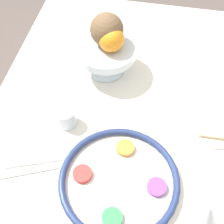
{
  "coord_description": "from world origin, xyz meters",
  "views": [
    {
      "loc": [
        -0.56,
        -0.02,
        1.57
      ],
      "look_at": [
        0.01,
        0.08,
        0.77
      ],
      "focal_mm": 50.0,
      "sensor_mm": 36.0,
      "label": 1
    }
  ],
  "objects_px": {
    "wine_glass": "(206,214)",
    "fruit_stand": "(106,52)",
    "coconut": "(107,30)",
    "bread_plate": "(213,127)",
    "orange_fruit": "(111,39)",
    "cup_near": "(66,117)",
    "seder_plate": "(119,181)"
  },
  "relations": [
    {
      "from": "coconut",
      "to": "bread_plate",
      "type": "height_order",
      "value": "coconut"
    },
    {
      "from": "fruit_stand",
      "to": "cup_near",
      "type": "height_order",
      "value": "fruit_stand"
    },
    {
      "from": "fruit_stand",
      "to": "orange_fruit",
      "type": "xyz_separation_m",
      "value": [
        -0.01,
        -0.02,
        0.07
      ]
    },
    {
      "from": "orange_fruit",
      "to": "cup_near",
      "type": "distance_m",
      "value": 0.29
    },
    {
      "from": "coconut",
      "to": "orange_fruit",
      "type": "bearing_deg",
      "value": -144.51
    },
    {
      "from": "wine_glass",
      "to": "fruit_stand",
      "type": "height_order",
      "value": "wine_glass"
    },
    {
      "from": "fruit_stand",
      "to": "bread_plate",
      "type": "bearing_deg",
      "value": -116.04
    },
    {
      "from": "orange_fruit",
      "to": "coconut",
      "type": "bearing_deg",
      "value": 35.49
    },
    {
      "from": "fruit_stand",
      "to": "orange_fruit",
      "type": "relative_size",
      "value": 2.45
    },
    {
      "from": "seder_plate",
      "to": "cup_near",
      "type": "bearing_deg",
      "value": 49.38
    },
    {
      "from": "wine_glass",
      "to": "bread_plate",
      "type": "xyz_separation_m",
      "value": [
        0.32,
        -0.04,
        -0.09
      ]
    },
    {
      "from": "wine_glass",
      "to": "fruit_stand",
      "type": "relative_size",
      "value": 0.66
    },
    {
      "from": "seder_plate",
      "to": "coconut",
      "type": "height_order",
      "value": "coconut"
    },
    {
      "from": "seder_plate",
      "to": "orange_fruit",
      "type": "relative_size",
      "value": 3.98
    },
    {
      "from": "fruit_stand",
      "to": "orange_fruit",
      "type": "distance_m",
      "value": 0.07
    },
    {
      "from": "orange_fruit",
      "to": "coconut",
      "type": "xyz_separation_m",
      "value": [
        0.03,
        0.02,
        0.01
      ]
    },
    {
      "from": "wine_glass",
      "to": "cup_near",
      "type": "height_order",
      "value": "wine_glass"
    },
    {
      "from": "wine_glass",
      "to": "coconut",
      "type": "xyz_separation_m",
      "value": [
        0.53,
        0.34,
        0.07
      ]
    },
    {
      "from": "seder_plate",
      "to": "cup_near",
      "type": "relative_size",
      "value": 5.26
    },
    {
      "from": "coconut",
      "to": "wine_glass",
      "type": "bearing_deg",
      "value": -146.81
    },
    {
      "from": "orange_fruit",
      "to": "cup_near",
      "type": "height_order",
      "value": "orange_fruit"
    },
    {
      "from": "fruit_stand",
      "to": "coconut",
      "type": "bearing_deg",
      "value": 2.95
    },
    {
      "from": "seder_plate",
      "to": "coconut",
      "type": "distance_m",
      "value": 0.49
    },
    {
      "from": "wine_glass",
      "to": "bread_plate",
      "type": "bearing_deg",
      "value": -7.26
    },
    {
      "from": "seder_plate",
      "to": "bread_plate",
      "type": "relative_size",
      "value": 2.17
    },
    {
      "from": "cup_near",
      "to": "coconut",
      "type": "bearing_deg",
      "value": -15.97
    },
    {
      "from": "seder_plate",
      "to": "wine_glass",
      "type": "height_order",
      "value": "wine_glass"
    },
    {
      "from": "coconut",
      "to": "cup_near",
      "type": "height_order",
      "value": "coconut"
    },
    {
      "from": "fruit_stand",
      "to": "orange_fruit",
      "type": "height_order",
      "value": "orange_fruit"
    },
    {
      "from": "fruit_stand",
      "to": "bread_plate",
      "type": "height_order",
      "value": "fruit_stand"
    },
    {
      "from": "wine_glass",
      "to": "orange_fruit",
      "type": "height_order",
      "value": "orange_fruit"
    },
    {
      "from": "fruit_stand",
      "to": "orange_fruit",
      "type": "bearing_deg",
      "value": -111.69
    }
  ]
}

